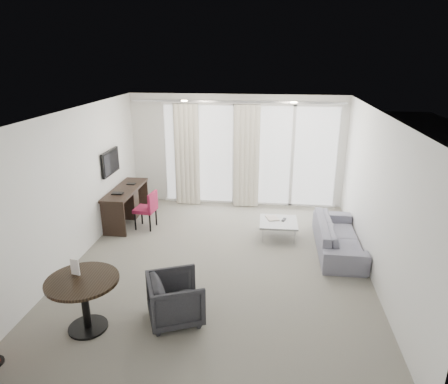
# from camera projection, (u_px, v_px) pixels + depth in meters

# --- Properties ---
(floor) EXTENTS (5.00, 6.00, 0.00)m
(floor) POSITION_uv_depth(u_px,v_px,m) (220.00, 263.00, 6.97)
(floor) COLOR slate
(floor) RESTS_ON ground
(ceiling) EXTENTS (5.00, 6.00, 0.00)m
(ceiling) POSITION_uv_depth(u_px,v_px,m) (219.00, 112.00, 6.12)
(ceiling) COLOR white
(ceiling) RESTS_ON ground
(wall_left) EXTENTS (0.00, 6.00, 2.60)m
(wall_left) POSITION_uv_depth(u_px,v_px,m) (75.00, 187.00, 6.83)
(wall_left) COLOR silver
(wall_left) RESTS_ON ground
(wall_right) EXTENTS (0.00, 6.00, 2.60)m
(wall_right) POSITION_uv_depth(u_px,v_px,m) (377.00, 199.00, 6.26)
(wall_right) COLOR silver
(wall_right) RESTS_ON ground
(wall_front) EXTENTS (5.00, 0.00, 2.60)m
(wall_front) POSITION_uv_depth(u_px,v_px,m) (177.00, 297.00, 3.73)
(wall_front) COLOR silver
(wall_front) RESTS_ON ground
(window_panel) EXTENTS (4.00, 0.02, 2.38)m
(window_panel) POSITION_uv_depth(u_px,v_px,m) (249.00, 155.00, 9.34)
(window_panel) COLOR white
(window_panel) RESTS_ON ground
(window_frame) EXTENTS (4.10, 0.06, 2.44)m
(window_frame) POSITION_uv_depth(u_px,v_px,m) (249.00, 156.00, 9.33)
(window_frame) COLOR white
(window_frame) RESTS_ON ground
(curtain_left) EXTENTS (0.60, 0.20, 2.38)m
(curtain_left) POSITION_uv_depth(u_px,v_px,m) (187.00, 155.00, 9.35)
(curtain_left) COLOR beige
(curtain_left) RESTS_ON ground
(curtain_right) EXTENTS (0.60, 0.20, 2.38)m
(curtain_right) POSITION_uv_depth(u_px,v_px,m) (247.00, 157.00, 9.19)
(curtain_right) COLOR beige
(curtain_right) RESTS_ON ground
(curtain_track) EXTENTS (4.80, 0.04, 0.04)m
(curtain_track) POSITION_uv_depth(u_px,v_px,m) (236.00, 102.00, 8.81)
(curtain_track) COLOR #B2B2B7
(curtain_track) RESTS_ON ceiling
(downlight_a) EXTENTS (0.12, 0.12, 0.02)m
(downlight_a) POSITION_uv_depth(u_px,v_px,m) (184.00, 101.00, 7.73)
(downlight_a) COLOR #FFE0B2
(downlight_a) RESTS_ON ceiling
(downlight_b) EXTENTS (0.12, 0.12, 0.02)m
(downlight_b) POSITION_uv_depth(u_px,v_px,m) (294.00, 102.00, 7.48)
(downlight_b) COLOR #FFE0B2
(downlight_b) RESTS_ON ceiling
(desk) EXTENTS (0.50, 1.60, 0.75)m
(desk) POSITION_uv_depth(u_px,v_px,m) (127.00, 205.00, 8.56)
(desk) COLOR black
(desk) RESTS_ON floor
(tv) EXTENTS (0.05, 0.80, 0.50)m
(tv) POSITION_uv_depth(u_px,v_px,m) (110.00, 162.00, 8.17)
(tv) COLOR black
(tv) RESTS_ON wall_left
(desk_chair) EXTENTS (0.47, 0.45, 0.79)m
(desk_chair) POSITION_uv_depth(u_px,v_px,m) (145.00, 210.00, 8.25)
(desk_chair) COLOR maroon
(desk_chair) RESTS_ON floor
(round_table) EXTENTS (1.23, 1.23, 0.74)m
(round_table) POSITION_uv_depth(u_px,v_px,m) (85.00, 304.00, 5.19)
(round_table) COLOR black
(round_table) RESTS_ON floor
(menu_card) EXTENTS (0.13, 0.05, 0.23)m
(menu_card) POSITION_uv_depth(u_px,v_px,m) (76.00, 276.00, 5.18)
(menu_card) COLOR white
(menu_card) RESTS_ON round_table
(tub_armchair) EXTENTS (0.93, 0.92, 0.65)m
(tub_armchair) POSITION_uv_depth(u_px,v_px,m) (175.00, 299.00, 5.38)
(tub_armchair) COLOR #242428
(tub_armchair) RESTS_ON floor
(coffee_table) EXTENTS (0.74, 0.74, 0.33)m
(coffee_table) POSITION_uv_depth(u_px,v_px,m) (278.00, 229.00, 7.91)
(coffee_table) COLOR gray
(coffee_table) RESTS_ON floor
(remote) EXTENTS (0.10, 0.18, 0.02)m
(remote) POSITION_uv_depth(u_px,v_px,m) (284.00, 219.00, 7.91)
(remote) COLOR black
(remote) RESTS_ON coffee_table
(magazine) EXTENTS (0.27, 0.30, 0.01)m
(magazine) POSITION_uv_depth(u_px,v_px,m) (272.00, 217.00, 7.99)
(magazine) COLOR gray
(magazine) RESTS_ON coffee_table
(sofa) EXTENTS (0.76, 1.94, 0.57)m
(sofa) POSITION_uv_depth(u_px,v_px,m) (338.00, 236.00, 7.32)
(sofa) COLOR slate
(sofa) RESTS_ON floor
(terrace_slab) EXTENTS (5.60, 3.00, 0.12)m
(terrace_slab) POSITION_uv_depth(u_px,v_px,m) (252.00, 186.00, 11.18)
(terrace_slab) COLOR #4D4D50
(terrace_slab) RESTS_ON ground
(rattan_chair_a) EXTENTS (0.66, 0.66, 0.83)m
(rattan_chair_a) POSITION_uv_depth(u_px,v_px,m) (264.00, 174.00, 10.70)
(rattan_chair_a) COLOR brown
(rattan_chair_a) RESTS_ON terrace_slab
(rattan_chair_b) EXTENTS (0.68, 0.68, 0.86)m
(rattan_chair_b) POSITION_uv_depth(u_px,v_px,m) (324.00, 172.00, 10.77)
(rattan_chair_b) COLOR brown
(rattan_chair_b) RESTS_ON terrace_slab
(rattan_table) EXTENTS (0.59, 0.59, 0.47)m
(rattan_table) POSITION_uv_depth(u_px,v_px,m) (305.00, 178.00, 10.89)
(rattan_table) COLOR brown
(rattan_table) RESTS_ON terrace_slab
(balustrade) EXTENTS (5.50, 0.06, 1.05)m
(balustrade) POSITION_uv_depth(u_px,v_px,m) (255.00, 155.00, 12.35)
(balustrade) COLOR #B2B2B7
(balustrade) RESTS_ON terrace_slab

